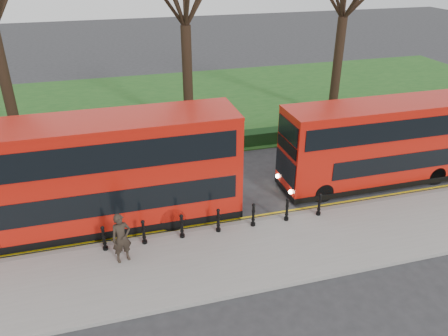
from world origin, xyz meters
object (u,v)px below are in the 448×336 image
object	(u,v)px
bollard_row	(218,221)
bus_rear	(385,143)
pedestrian	(121,238)
bus_lead	(94,175)

from	to	relation	value
bollard_row	bus_rear	xyz separation A→B (m)	(8.83, 2.19, 1.39)
pedestrian	bus_lead	bearing A→B (deg)	89.94
bollard_row	bus_rear	distance (m)	9.21
bollard_row	pedestrian	bearing A→B (deg)	-167.82
bus_rear	pedestrian	distance (m)	13.02
bollard_row	bus_lead	distance (m)	5.25
bus_lead	pedestrian	world-z (taller)	bus_lead
bollard_row	bus_lead	size ratio (longest dim) A/B	0.78
pedestrian	bollard_row	bearing A→B (deg)	-2.72
bus_lead	bus_rear	size ratio (longest dim) A/B	1.14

